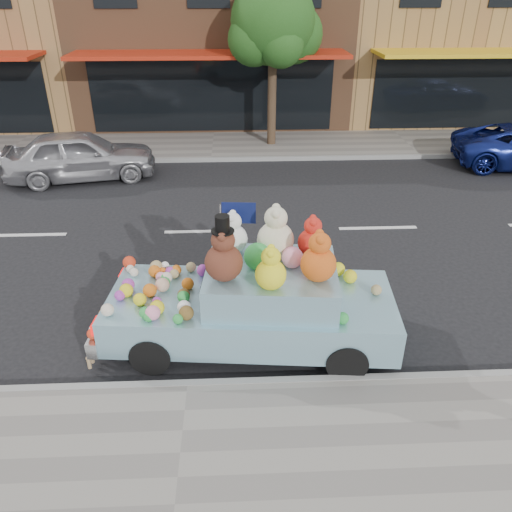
{
  "coord_description": "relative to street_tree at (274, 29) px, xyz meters",
  "views": [
    {
      "loc": [
        0.71,
        -10.23,
        5.03
      ],
      "look_at": [
        1.02,
        -3.45,
        1.25
      ],
      "focal_mm": 35.0,
      "sensor_mm": 36.0,
      "label": 1
    }
  ],
  "objects": [
    {
      "name": "ground",
      "position": [
        -2.03,
        -6.55,
        -3.69
      ],
      "size": [
        120.0,
        120.0,
        0.0
      ],
      "primitive_type": "plane",
      "color": "black",
      "rests_on": "ground"
    },
    {
      "name": "near_sidewalk",
      "position": [
        -2.03,
        -13.05,
        -3.63
      ],
      "size": [
        60.0,
        3.0,
        0.12
      ],
      "primitive_type": "cube",
      "color": "gray",
      "rests_on": "ground"
    },
    {
      "name": "far_sidewalk",
      "position": [
        -2.03,
        -0.05,
        -3.63
      ],
      "size": [
        60.0,
        3.0,
        0.12
      ],
      "primitive_type": "cube",
      "color": "gray",
      "rests_on": "ground"
    },
    {
      "name": "near_kerb",
      "position": [
        -2.03,
        -11.55,
        -3.63
      ],
      "size": [
        60.0,
        0.12,
        0.13
      ],
      "primitive_type": "cube",
      "color": "gray",
      "rests_on": "ground"
    },
    {
      "name": "far_kerb",
      "position": [
        -2.03,
        -1.55,
        -3.63
      ],
      "size": [
        60.0,
        0.12,
        0.13
      ],
      "primitive_type": "cube",
      "color": "gray",
      "rests_on": "ground"
    },
    {
      "name": "storefront_mid",
      "position": [
        -2.03,
        5.42,
        -0.05
      ],
      "size": [
        10.0,
        9.8,
        7.3
      ],
      "color": "brown",
      "rests_on": "ground"
    },
    {
      "name": "storefront_right",
      "position": [
        7.97,
        5.42,
        -0.05
      ],
      "size": [
        10.0,
        9.8,
        7.3
      ],
      "color": "olive",
      "rests_on": "ground"
    },
    {
      "name": "street_tree",
      "position": [
        0.0,
        0.0,
        0.0
      ],
      "size": [
        3.0,
        2.7,
        5.22
      ],
      "color": "#38281C",
      "rests_on": "ground"
    },
    {
      "name": "car_silver",
      "position": [
        -5.63,
        -2.94,
        -3.0
      ],
      "size": [
        4.33,
        2.39,
        1.39
      ],
      "primitive_type": "imported",
      "rotation": [
        0.0,
        0.0,
        1.76
      ],
      "color": "#BCBBC1",
      "rests_on": "ground"
    },
    {
      "name": "art_car",
      "position": [
        -1.08,
        -10.51,
        -2.89
      ],
      "size": [
        4.63,
        2.15,
        2.32
      ],
      "rotation": [
        0.0,
        0.0,
        -0.09
      ],
      "color": "black",
      "rests_on": "ground"
    }
  ]
}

